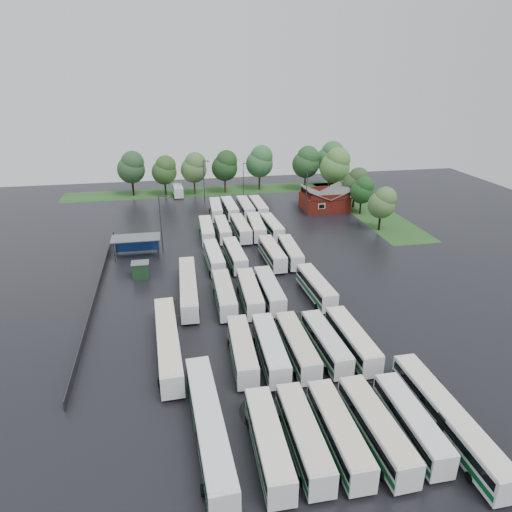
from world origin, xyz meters
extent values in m
plane|color=black|center=(0.00, 0.00, 0.00)|extent=(160.00, 160.00, 0.00)
cube|color=maroon|center=(24.00, 42.80, 1.70)|extent=(10.00, 8.00, 3.40)
cube|color=#4C4F51|center=(21.50, 42.80, 4.30)|extent=(5.07, 8.60, 2.19)
cube|color=#4C4F51|center=(26.50, 42.80, 4.30)|extent=(5.07, 8.60, 2.19)
cube|color=maroon|center=(24.00, 38.80, 3.90)|extent=(9.00, 0.20, 1.20)
cube|color=silver|center=(22.00, 38.75, 2.00)|extent=(1.60, 0.12, 1.20)
cylinder|color=#2D2D30|center=(-20.80, 20.00, 1.70)|extent=(0.16, 0.16, 3.40)
cylinder|color=#2D2D30|center=(-13.60, 20.00, 1.70)|extent=(0.16, 0.16, 3.40)
cylinder|color=#2D2D30|center=(-20.80, 23.20, 1.70)|extent=(0.16, 0.16, 3.40)
cylinder|color=#2D2D30|center=(-13.60, 23.20, 1.70)|extent=(0.16, 0.16, 3.40)
cube|color=#4C4F51|center=(-17.20, 21.60, 3.50)|extent=(8.20, 4.20, 0.15)
cube|color=navy|center=(-17.20, 23.50, 1.60)|extent=(7.60, 0.08, 2.60)
cube|color=black|center=(-16.20, 12.60, 1.25)|extent=(2.50, 2.00, 2.50)
cube|color=#4C4F51|center=(-16.20, 12.60, 2.56)|extent=(2.70, 2.20, 0.12)
cube|color=#204A19|center=(2.00, 64.80, 0.01)|extent=(80.00, 10.00, 0.01)
cube|color=#204A19|center=(34.00, 42.80, 0.01)|extent=(10.00, 50.00, 0.01)
cube|color=#2D2D30|center=(-22.20, 8.00, 0.60)|extent=(0.10, 50.00, 1.20)
cube|color=silver|center=(-4.26, -25.93, 1.66)|extent=(2.44, 10.98, 2.51)
cube|color=black|center=(-4.26, -25.93, 2.17)|extent=(2.48, 10.54, 0.80)
cube|color=#145028|center=(-4.26, -25.93, 1.11)|extent=(2.48, 10.76, 0.55)
cube|color=silver|center=(-4.26, -25.93, 2.96)|extent=(2.34, 10.65, 0.11)
cylinder|color=black|center=(-4.26, -29.44, 0.41)|extent=(2.33, 0.88, 0.88)
cylinder|color=black|center=(-4.26, -22.43, 0.41)|extent=(2.33, 0.88, 0.88)
cube|color=silver|center=(-1.20, -25.83, 1.65)|extent=(2.29, 10.88, 2.49)
cube|color=black|center=(-1.20, -25.83, 2.15)|extent=(2.34, 10.44, 0.80)
cube|color=#054820|center=(-1.20, -25.83, 1.11)|extent=(2.34, 10.66, 0.55)
cube|color=beige|center=(-1.20, -25.83, 2.95)|extent=(2.20, 10.55, 0.11)
cylinder|color=black|center=(-1.20, -29.31, 0.41)|extent=(2.31, 0.87, 0.87)
cylinder|color=black|center=(-1.20, -22.35, 0.41)|extent=(2.31, 0.87, 0.87)
cube|color=silver|center=(1.89, -25.98, 1.66)|extent=(2.35, 10.93, 2.50)
cube|color=black|center=(1.89, -25.98, 2.16)|extent=(2.40, 10.50, 0.80)
cube|color=#085322|center=(1.89, -25.98, 1.11)|extent=(2.39, 10.72, 0.55)
cube|color=beige|center=(1.89, -25.98, 2.96)|extent=(2.26, 10.61, 0.11)
cylinder|color=black|center=(1.89, -29.48, 0.41)|extent=(2.32, 0.87, 0.87)
cylinder|color=black|center=(1.89, -22.49, 0.41)|extent=(2.32, 0.87, 0.87)
cube|color=silver|center=(5.20, -26.23, 1.71)|extent=(2.76, 11.31, 2.57)
cube|color=black|center=(5.20, -26.23, 2.22)|extent=(2.80, 10.86, 0.82)
cube|color=#095120|center=(5.20, -26.23, 1.14)|extent=(2.80, 11.09, 0.57)
cube|color=beige|center=(5.20, -26.23, 3.04)|extent=(2.66, 10.97, 0.11)
cylinder|color=black|center=(5.20, -29.83, 0.42)|extent=(2.39, 0.90, 0.90)
cylinder|color=black|center=(5.20, -22.64, 0.42)|extent=(2.39, 0.90, 0.90)
cube|color=silver|center=(8.59, -26.03, 1.63)|extent=(2.23, 10.69, 2.45)
cube|color=black|center=(8.59, -26.03, 2.12)|extent=(2.29, 10.26, 0.78)
cube|color=#114425|center=(8.59, -26.03, 1.09)|extent=(2.28, 10.47, 0.54)
cube|color=silver|center=(8.59, -26.03, 2.89)|extent=(2.14, 10.37, 0.11)
cylinder|color=black|center=(8.59, -29.45, 0.40)|extent=(2.27, 0.85, 0.85)
cylinder|color=black|center=(8.59, -22.61, 0.40)|extent=(2.27, 0.85, 0.85)
cube|color=silver|center=(-4.25, -12.29, 1.66)|extent=(2.68, 11.00, 2.50)
cube|color=black|center=(-4.25, -12.29, 2.16)|extent=(2.72, 10.56, 0.80)
cube|color=#054C1C|center=(-4.25, -12.29, 1.11)|extent=(2.72, 10.78, 0.55)
cube|color=beige|center=(-4.25, -12.29, 2.96)|extent=(2.58, 10.67, 0.11)
cylinder|color=black|center=(-4.25, -15.78, 0.41)|extent=(2.32, 0.87, 0.87)
cylinder|color=black|center=(-4.25, -8.79, 0.41)|extent=(2.32, 0.87, 0.87)
cube|color=silver|center=(-1.16, -12.70, 1.70)|extent=(2.61, 11.23, 2.56)
cube|color=black|center=(-1.16, -12.70, 2.21)|extent=(2.65, 10.79, 0.82)
cube|color=#104422|center=(-1.16, -12.70, 1.14)|extent=(2.65, 11.01, 0.56)
cube|color=silver|center=(-1.16, -12.70, 3.03)|extent=(2.50, 10.90, 0.11)
cylinder|color=black|center=(-1.16, -16.28, 0.42)|extent=(2.38, 0.89, 0.89)
cylinder|color=black|center=(-1.16, -9.12, 0.42)|extent=(2.38, 0.89, 0.89)
cube|color=silver|center=(1.91, -12.72, 1.68)|extent=(2.40, 11.07, 2.53)
cube|color=black|center=(1.91, -12.72, 2.19)|extent=(2.45, 10.63, 0.81)
cube|color=#15562D|center=(1.91, -12.72, 1.12)|extent=(2.45, 10.85, 0.56)
cube|color=beige|center=(1.91, -12.72, 2.99)|extent=(2.31, 10.74, 0.11)
cylinder|color=black|center=(1.91, -16.25, 0.41)|extent=(2.35, 0.88, 0.88)
cylinder|color=black|center=(1.91, -9.18, 0.41)|extent=(2.35, 0.88, 0.88)
cube|color=silver|center=(5.31, -12.65, 1.63)|extent=(2.70, 10.78, 2.45)
cube|color=black|center=(5.31, -12.65, 2.12)|extent=(2.73, 10.35, 0.78)
cube|color=#135225|center=(5.31, -12.65, 1.09)|extent=(2.73, 10.57, 0.54)
cube|color=silver|center=(5.31, -12.65, 2.90)|extent=(2.59, 10.45, 0.11)
cylinder|color=black|center=(5.31, -16.07, 0.40)|extent=(2.27, 0.86, 0.86)
cylinder|color=black|center=(5.31, -9.23, 0.40)|extent=(2.27, 0.86, 0.86)
cube|color=silver|center=(8.42, -12.74, 1.70)|extent=(2.64, 11.23, 2.56)
cube|color=black|center=(8.42, -12.74, 2.21)|extent=(2.69, 10.78, 0.82)
cube|color=#125629|center=(8.42, -12.74, 1.14)|extent=(2.68, 11.01, 0.56)
cube|color=silver|center=(8.42, -12.74, 3.02)|extent=(2.54, 10.89, 0.11)
cylinder|color=black|center=(8.42, -16.31, 0.42)|extent=(2.37, 0.89, 0.89)
cylinder|color=black|center=(8.42, -9.17, 0.42)|extent=(2.37, 0.89, 0.89)
cube|color=silver|center=(-4.50, 1.29, 1.69)|extent=(2.47, 11.14, 2.55)
cube|color=black|center=(-4.50, 1.29, 2.20)|extent=(2.52, 10.70, 0.81)
cube|color=#0A4B1E|center=(-4.50, 1.29, 1.13)|extent=(2.51, 10.92, 0.56)
cube|color=beige|center=(-4.50, 1.29, 3.01)|extent=(2.37, 10.81, 0.11)
cylinder|color=black|center=(-4.50, -2.27, 0.42)|extent=(2.36, 0.89, 0.89)
cylinder|color=black|center=(-4.50, 4.85, 0.42)|extent=(2.36, 0.89, 0.89)
cube|color=silver|center=(-1.00, 0.98, 1.70)|extent=(2.66, 11.24, 2.56)
cube|color=black|center=(-1.00, 0.98, 2.21)|extent=(2.70, 10.79, 0.82)
cube|color=#055021|center=(-1.00, 0.98, 1.14)|extent=(2.70, 11.01, 0.56)
cube|color=beige|center=(-1.00, 0.98, 3.03)|extent=(2.56, 10.90, 0.11)
cylinder|color=black|center=(-1.00, -2.60, 0.42)|extent=(2.37, 0.89, 0.89)
cylinder|color=black|center=(-1.00, 4.55, 0.42)|extent=(2.37, 0.89, 0.89)
cube|color=silver|center=(1.85, 1.29, 1.68)|extent=(2.32, 11.06, 2.53)
cube|color=black|center=(1.85, 1.29, 2.19)|extent=(2.38, 10.62, 0.81)
cube|color=#155328|center=(1.85, 1.29, 1.12)|extent=(2.37, 10.84, 0.56)
cube|color=silver|center=(1.85, 1.29, 2.99)|extent=(2.23, 10.73, 0.11)
cylinder|color=black|center=(1.85, -2.25, 0.41)|extent=(2.35, 0.88, 0.88)
cylinder|color=black|center=(1.85, 4.83, 0.41)|extent=(2.35, 0.88, 0.88)
cube|color=silver|center=(8.60, 1.16, 1.67)|extent=(2.79, 11.04, 2.51)
cube|color=black|center=(8.60, 1.16, 2.17)|extent=(2.82, 10.61, 0.80)
cube|color=#135829|center=(8.60, 1.16, 1.11)|extent=(2.82, 10.83, 0.55)
cube|color=silver|center=(8.60, 1.16, 2.97)|extent=(2.68, 10.71, 0.11)
cylinder|color=black|center=(8.60, -2.35, 0.41)|extent=(2.33, 0.88, 0.88)
cylinder|color=black|center=(8.60, 4.66, 0.41)|extent=(2.33, 0.88, 0.88)
cube|color=silver|center=(-4.51, 14.77, 1.64)|extent=(2.61, 10.88, 2.48)
cube|color=black|center=(-4.51, 14.77, 2.14)|extent=(2.65, 10.45, 0.79)
cube|color=#06551F|center=(-4.51, 14.77, 1.10)|extent=(2.65, 10.67, 0.55)
cube|color=silver|center=(-4.51, 14.77, 2.93)|extent=(2.51, 10.56, 0.11)
cylinder|color=black|center=(-4.51, 11.31, 0.41)|extent=(2.30, 0.87, 0.87)
cylinder|color=black|center=(-4.51, 18.23, 0.41)|extent=(2.30, 0.87, 0.87)
cube|color=silver|center=(-1.00, 14.95, 1.67)|extent=(2.70, 11.06, 2.52)
cube|color=black|center=(-1.00, 14.95, 2.17)|extent=(2.74, 10.62, 0.81)
cube|color=#0A4E1E|center=(-1.00, 14.95, 1.12)|extent=(2.74, 10.84, 0.55)
cube|color=silver|center=(-1.00, 14.95, 2.97)|extent=(2.60, 10.73, 0.11)
cylinder|color=black|center=(-1.00, 11.44, 0.41)|extent=(2.33, 0.88, 0.88)
cylinder|color=black|center=(-1.00, 18.47, 0.41)|extent=(2.33, 0.88, 0.88)
cube|color=silver|center=(5.24, 14.62, 1.68)|extent=(2.62, 11.13, 2.54)
cube|color=black|center=(5.24, 14.62, 2.19)|extent=(2.66, 10.69, 0.81)
cube|color=#0B451F|center=(5.24, 14.62, 1.13)|extent=(2.66, 10.91, 0.56)
cube|color=beige|center=(5.24, 14.62, 3.00)|extent=(2.52, 10.80, 0.11)
cylinder|color=black|center=(5.24, 11.07, 0.42)|extent=(2.35, 0.89, 0.89)
cylinder|color=black|center=(5.24, 18.16, 0.42)|extent=(2.35, 0.89, 0.89)
cube|color=silver|center=(8.42, 14.67, 1.64)|extent=(2.64, 10.85, 2.47)
cube|color=black|center=(8.42, 14.67, 2.13)|extent=(2.68, 10.42, 0.79)
cube|color=#165428|center=(8.42, 14.67, 1.10)|extent=(2.68, 10.64, 0.54)
cube|color=beige|center=(8.42, 14.67, 2.92)|extent=(2.54, 10.52, 0.11)
cylinder|color=black|center=(8.42, 11.22, 0.40)|extent=(2.29, 0.86, 0.86)
cylinder|color=black|center=(8.42, 18.12, 0.40)|extent=(2.29, 0.86, 0.86)
cube|color=silver|center=(-4.49, 28.25, 1.69)|extent=(2.57, 11.17, 2.55)
cube|color=black|center=(-4.49, 28.25, 2.20)|extent=(2.62, 10.72, 0.82)
cube|color=#094F1E|center=(-4.49, 28.25, 1.13)|extent=(2.62, 10.94, 0.56)
cube|color=silver|center=(-4.49, 28.25, 3.01)|extent=(2.47, 10.83, 0.11)
cylinder|color=black|center=(-4.49, 24.69, 0.42)|extent=(2.36, 0.89, 0.89)
cylinder|color=black|center=(-4.49, 31.80, 0.42)|extent=(2.36, 0.89, 0.89)
cube|color=silver|center=(-1.39, 28.47, 1.63)|extent=(2.28, 10.72, 2.45)
cube|color=black|center=(-1.39, 28.47, 2.12)|extent=(2.34, 10.29, 0.79)
cube|color=#125328|center=(-1.39, 28.47, 1.09)|extent=(2.33, 10.51, 0.54)
cube|color=silver|center=(-1.39, 28.47, 2.90)|extent=(2.19, 10.40, 0.11)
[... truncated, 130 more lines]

